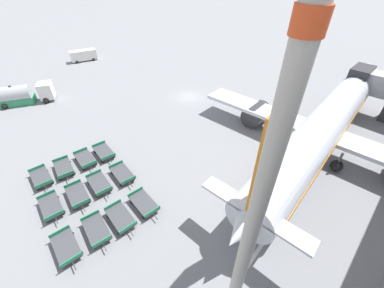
{
  "coord_description": "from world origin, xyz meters",
  "views": [
    {
      "loc": [
        25.42,
        -25.06,
        17.96
      ],
      "look_at": [
        11.37,
        -10.86,
        2.32
      ],
      "focal_mm": 22.0,
      "sensor_mm": 36.0,
      "label": 1
    }
  ],
  "objects_px": {
    "baggage_dolly_row_mid_a_col_a": "(64,168)",
    "baggage_dolly_row_mid_a_col_c": "(96,230)",
    "fuel_tanker_primary": "(22,95)",
    "baggage_dolly_row_near_col_b": "(51,206)",
    "baggage_dolly_row_near_col_c": "(66,247)",
    "baggage_dolly_row_mid_b_col_c": "(121,218)",
    "baggage_dolly_row_far_col_a": "(104,152)",
    "baggage_dolly_row_far_col_b": "(122,174)",
    "apron_light_mast": "(264,187)",
    "baggage_dolly_row_mid_b_col_b": "(99,184)",
    "airplane": "(326,124)",
    "baggage_dolly_row_mid_b_col_a": "(85,159)",
    "baggage_dolly_row_near_col_a": "(41,178)",
    "service_van": "(83,55)",
    "baggage_dolly_row_far_col_c": "(144,203)",
    "baggage_dolly_row_mid_a_col_b": "(77,195)"
  },
  "relations": [
    {
      "from": "airplane",
      "to": "baggage_dolly_row_mid_a_col_c",
      "type": "relative_size",
      "value": 10.43
    },
    {
      "from": "baggage_dolly_row_mid_a_col_c",
      "to": "baggage_dolly_row_far_col_b",
      "type": "height_order",
      "value": "same"
    },
    {
      "from": "airplane",
      "to": "apron_light_mast",
      "type": "bearing_deg",
      "value": -82.23
    },
    {
      "from": "baggage_dolly_row_mid_a_col_c",
      "to": "baggage_dolly_row_far_col_b",
      "type": "xyz_separation_m",
      "value": [
        -4.08,
        5.03,
        0.0
      ]
    },
    {
      "from": "fuel_tanker_primary",
      "to": "baggage_dolly_row_near_col_c",
      "type": "height_order",
      "value": "fuel_tanker_primary"
    },
    {
      "from": "baggage_dolly_row_far_col_a",
      "to": "airplane",
      "type": "bearing_deg",
      "value": 48.44
    },
    {
      "from": "baggage_dolly_row_mid_b_col_c",
      "to": "baggage_dolly_row_near_col_c",
      "type": "bearing_deg",
      "value": -99.19
    },
    {
      "from": "airplane",
      "to": "baggage_dolly_row_near_col_a",
      "type": "height_order",
      "value": "airplane"
    },
    {
      "from": "baggage_dolly_row_near_col_b",
      "to": "baggage_dolly_row_mid_a_col_c",
      "type": "distance_m",
      "value": 5.39
    },
    {
      "from": "airplane",
      "to": "baggage_dolly_row_mid_b_col_b",
      "type": "distance_m",
      "value": 25.53
    },
    {
      "from": "baggage_dolly_row_far_col_c",
      "to": "apron_light_mast",
      "type": "height_order",
      "value": "apron_light_mast"
    },
    {
      "from": "baggage_dolly_row_mid_a_col_a",
      "to": "baggage_dolly_row_mid_a_col_c",
      "type": "height_order",
      "value": "same"
    },
    {
      "from": "baggage_dolly_row_mid_b_col_b",
      "to": "baggage_dolly_row_near_col_b",
      "type": "bearing_deg",
      "value": -97.44
    },
    {
      "from": "baggage_dolly_row_near_col_b",
      "to": "apron_light_mast",
      "type": "height_order",
      "value": "apron_light_mast"
    },
    {
      "from": "baggage_dolly_row_near_col_c",
      "to": "baggage_dolly_row_far_col_a",
      "type": "height_order",
      "value": "same"
    },
    {
      "from": "baggage_dolly_row_mid_b_col_a",
      "to": "fuel_tanker_primary",
      "type": "bearing_deg",
      "value": -178.88
    },
    {
      "from": "baggage_dolly_row_mid_a_col_a",
      "to": "baggage_dolly_row_far_col_b",
      "type": "height_order",
      "value": "same"
    },
    {
      "from": "fuel_tanker_primary",
      "to": "baggage_dolly_row_near_col_b",
      "type": "bearing_deg",
      "value": -11.09
    },
    {
      "from": "fuel_tanker_primary",
      "to": "baggage_dolly_row_near_col_c",
      "type": "xyz_separation_m",
      "value": [
        28.92,
        -5.34,
        -0.88
      ]
    },
    {
      "from": "baggage_dolly_row_mid_a_col_a",
      "to": "baggage_dolly_row_far_col_a",
      "type": "relative_size",
      "value": 1.0
    },
    {
      "from": "fuel_tanker_primary",
      "to": "baggage_dolly_row_far_col_b",
      "type": "distance_m",
      "value": 25.26
    },
    {
      "from": "service_van",
      "to": "baggage_dolly_row_far_col_a",
      "type": "distance_m",
      "value": 35.66
    },
    {
      "from": "baggage_dolly_row_near_col_c",
      "to": "baggage_dolly_row_mid_b_col_c",
      "type": "distance_m",
      "value": 4.46
    },
    {
      "from": "baggage_dolly_row_mid_a_col_b",
      "to": "baggage_dolly_row_mid_b_col_c",
      "type": "xyz_separation_m",
      "value": [
        5.06,
        1.54,
        0.0
      ]
    },
    {
      "from": "baggage_dolly_row_near_col_b",
      "to": "airplane",
      "type": "bearing_deg",
      "value": 63.05
    },
    {
      "from": "apron_light_mast",
      "to": "baggage_dolly_row_near_col_c",
      "type": "bearing_deg",
      "value": -154.06
    },
    {
      "from": "baggage_dolly_row_near_col_b",
      "to": "baggage_dolly_row_far_col_c",
      "type": "relative_size",
      "value": 1.0
    },
    {
      "from": "baggage_dolly_row_near_col_b",
      "to": "baggage_dolly_row_mid_b_col_a",
      "type": "distance_m",
      "value": 6.45
    },
    {
      "from": "fuel_tanker_primary",
      "to": "baggage_dolly_row_near_col_b",
      "type": "height_order",
      "value": "fuel_tanker_primary"
    },
    {
      "from": "airplane",
      "to": "service_van",
      "type": "relative_size",
      "value": 6.93
    },
    {
      "from": "baggage_dolly_row_near_col_a",
      "to": "baggage_dolly_row_far_col_a",
      "type": "bearing_deg",
      "value": 82.51
    },
    {
      "from": "baggage_dolly_row_mid_a_col_a",
      "to": "baggage_dolly_row_far_col_c",
      "type": "relative_size",
      "value": 1.01
    },
    {
      "from": "baggage_dolly_row_mid_a_col_b",
      "to": "baggage_dolly_row_far_col_a",
      "type": "distance_m",
      "value": 6.36
    },
    {
      "from": "baggage_dolly_row_mid_a_col_c",
      "to": "baggage_dolly_row_mid_b_col_b",
      "type": "relative_size",
      "value": 1.0
    },
    {
      "from": "baggage_dolly_row_near_col_a",
      "to": "baggage_dolly_row_mid_a_col_a",
      "type": "distance_m",
      "value": 2.21
    },
    {
      "from": "fuel_tanker_primary",
      "to": "baggage_dolly_row_mid_a_col_a",
      "type": "distance_m",
      "value": 20.1
    },
    {
      "from": "apron_light_mast",
      "to": "baggage_dolly_row_mid_a_col_b",
      "type": "bearing_deg",
      "value": -170.22
    },
    {
      "from": "baggage_dolly_row_near_col_a",
      "to": "baggage_dolly_row_mid_b_col_a",
      "type": "bearing_deg",
      "value": 83.38
    },
    {
      "from": "baggage_dolly_row_near_col_c",
      "to": "baggage_dolly_row_mid_b_col_c",
      "type": "height_order",
      "value": "same"
    },
    {
      "from": "baggage_dolly_row_near_col_a",
      "to": "baggage_dolly_row_mid_b_col_c",
      "type": "height_order",
      "value": "same"
    },
    {
      "from": "fuel_tanker_primary",
      "to": "service_van",
      "type": "relative_size",
      "value": 1.43
    },
    {
      "from": "baggage_dolly_row_far_col_c",
      "to": "airplane",
      "type": "bearing_deg",
      "value": 69.12
    },
    {
      "from": "baggage_dolly_row_near_col_c",
      "to": "baggage_dolly_row_far_col_a",
      "type": "bearing_deg",
      "value": 136.87
    },
    {
      "from": "fuel_tanker_primary",
      "to": "baggage_dolly_row_far_col_a",
      "type": "relative_size",
      "value": 2.16
    },
    {
      "from": "baggage_dolly_row_far_col_a",
      "to": "baggage_dolly_row_mid_b_col_c",
      "type": "bearing_deg",
      "value": -20.65
    },
    {
      "from": "baggage_dolly_row_mid_b_col_a",
      "to": "baggage_dolly_row_near_col_a",
      "type": "bearing_deg",
      "value": -96.62
    },
    {
      "from": "baggage_dolly_row_mid_b_col_b",
      "to": "airplane",
      "type": "bearing_deg",
      "value": 59.69
    },
    {
      "from": "baggage_dolly_row_far_col_b",
      "to": "apron_light_mast",
      "type": "relative_size",
      "value": 0.17
    },
    {
      "from": "baggage_dolly_row_mid_a_col_b",
      "to": "baggage_dolly_row_far_col_a",
      "type": "xyz_separation_m",
      "value": [
        -4.0,
        4.95,
        0.0
      ]
    },
    {
      "from": "airplane",
      "to": "baggage_dolly_row_mid_b_col_a",
      "type": "distance_m",
      "value": 27.51
    }
  ]
}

